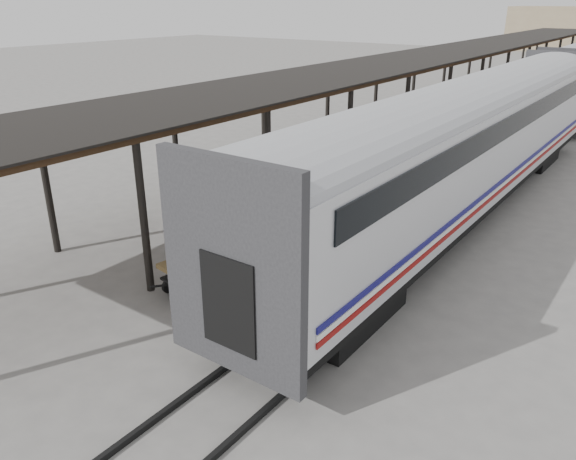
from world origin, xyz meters
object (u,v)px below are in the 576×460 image
(porter, at_px, (197,239))
(luggage_tug, at_px, (415,146))
(pedestrian, at_px, (377,139))
(baggage_cart, at_px, (210,264))

(porter, bearing_deg, luggage_tug, 23.54)
(luggage_tug, height_order, porter, porter)
(luggage_tug, height_order, pedestrian, pedestrian)
(baggage_cart, xyz_separation_m, porter, (0.25, -0.65, 0.99))
(luggage_tug, xyz_separation_m, porter, (1.24, -15.65, 1.06))
(luggage_tug, relative_size, porter, 0.97)
(luggage_tug, bearing_deg, pedestrian, -143.52)
(baggage_cart, distance_m, pedestrian, 13.96)
(luggage_tug, bearing_deg, porter, -90.98)
(porter, xyz_separation_m, pedestrian, (-2.64, 14.40, -0.68))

